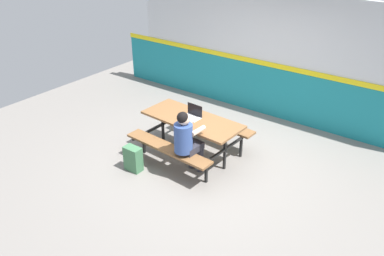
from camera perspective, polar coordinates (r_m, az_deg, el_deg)
ground_plane at (r=6.97m, az=1.99°, el=-4.75°), size 10.00×10.00×0.02m
accent_backdrop at (r=8.33m, az=11.62°, el=9.89°), size 8.00×0.14×2.60m
picnic_table_main at (r=6.83m, az=0.00°, el=0.18°), size 1.84×1.64×0.74m
student_nearer at (r=6.19m, az=-0.81°, el=-1.56°), size 0.38×0.53×1.21m
laptop_silver at (r=6.77m, az=0.05°, el=1.94°), size 0.33×0.24×0.22m
backpack_dark at (r=6.67m, az=-8.60°, el=-4.49°), size 0.30×0.22×0.44m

